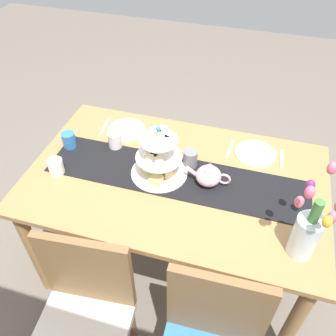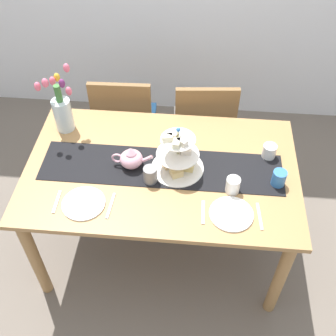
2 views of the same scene
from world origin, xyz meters
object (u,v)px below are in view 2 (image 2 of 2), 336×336
object	(u,v)px
teapot	(131,158)
knife_left	(111,206)
chair_left	(125,121)
dinner_plate_left	(84,203)
tiered_cake_stand	(178,157)
mug_white_text	(233,185)
dining_table	(162,180)
fork_right	(203,212)
fork_left	(57,202)
knife_right	(260,216)
tulip_vase	(62,109)
mug_grey	(150,175)
dinner_plate_right	(231,214)
cream_jug	(269,151)
chair_right	(203,125)
mug_orange	(279,178)

from	to	relation	value
teapot	knife_left	distance (m)	0.31
chair_left	dinner_plate_left	world-z (taller)	chair_left
tiered_cake_stand	mug_white_text	xyz separation A→B (m)	(0.31, -0.14, -0.05)
dining_table	chair_left	distance (m)	0.80
dining_table	fork_right	size ratio (longest dim) A/B	10.41
dining_table	dinner_plate_left	bearing A→B (deg)	-141.88
chair_left	fork_left	xyz separation A→B (m)	(-0.18, -1.01, 0.27)
fork_right	knife_right	distance (m)	0.29
tulip_vase	mug_grey	size ratio (longest dim) A/B	4.60
dinner_plate_right	dinner_plate_left	bearing A→B (deg)	180.00
dining_table	cream_jug	size ratio (longest dim) A/B	18.37
dinner_plate_left	mug_white_text	xyz separation A→B (m)	(0.78, 0.16, 0.04)
knife_right	tulip_vase	bearing A→B (deg)	153.30
chair_right	knife_left	size ratio (longest dim) A/B	5.35
tiered_cake_stand	teapot	bearing A→B (deg)	-179.90
dining_table	mug_orange	bearing A→B (deg)	-5.86
tulip_vase	mug_orange	world-z (taller)	tulip_vase
dining_table	fork_right	bearing A→B (deg)	-50.41
chair_right	fork_right	size ratio (longest dim) A/B	6.07
tulip_vase	teapot	bearing A→B (deg)	-32.07
fork_left	knife_right	world-z (taller)	same
teapot	mug_grey	distance (m)	0.16
tulip_vase	dinner_plate_left	bearing A→B (deg)	-67.06
cream_jug	mug_grey	distance (m)	0.71
chair_right	tulip_vase	world-z (taller)	tulip_vase
chair_left	dining_table	bearing A→B (deg)	-64.10
knife_right	mug_white_text	xyz separation A→B (m)	(-0.14, 0.16, 0.04)
tiered_cake_stand	cream_jug	size ratio (longest dim) A/B	3.58
tulip_vase	dinner_plate_left	world-z (taller)	tulip_vase
dinner_plate_right	teapot	bearing A→B (deg)	152.01
dining_table	chair_right	xyz separation A→B (m)	(0.23, 0.71, -0.16)
cream_jug	fork_left	distance (m)	1.23
chair_left	dinner_plate_right	xyz separation A→B (m)	(0.74, -1.01, 0.28)
dinner_plate_right	knife_right	world-z (taller)	dinner_plate_right
knife_right	dinner_plate_right	bearing A→B (deg)	180.00
teapot	fork_left	xyz separation A→B (m)	(-0.36, -0.30, -0.06)
chair_right	dinner_plate_right	bearing A→B (deg)	-81.07
tiered_cake_stand	mug_orange	distance (m)	0.56
tulip_vase	knife_left	distance (m)	0.72
teapot	tulip_vase	xyz separation A→B (m)	(-0.46, 0.29, 0.10)
tiered_cake_stand	tulip_vase	world-z (taller)	tulip_vase
dining_table	tulip_vase	world-z (taller)	tulip_vase
dinner_plate_left	knife_left	distance (m)	0.15
cream_jug	mug_white_text	size ratio (longest dim) A/B	0.89
tiered_cake_stand	cream_jug	xyz separation A→B (m)	(0.52, 0.15, -0.05)
fork_left	dinner_plate_right	size ratio (longest dim) A/B	0.65
cream_jug	dinner_plate_right	distance (m)	0.50
tulip_vase	cream_jug	distance (m)	1.26
cream_jug	mug_orange	xyz separation A→B (m)	(0.03, -0.21, 0.01)
tiered_cake_stand	knife_left	world-z (taller)	tiered_cake_stand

